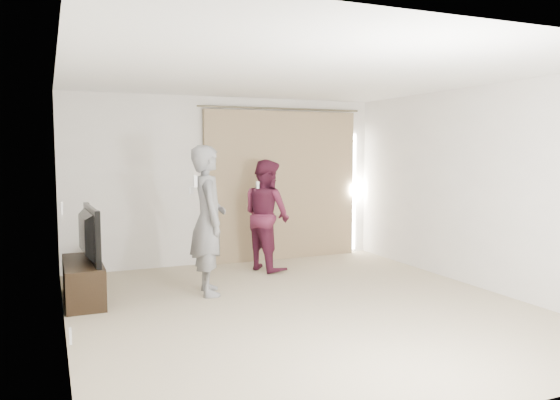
% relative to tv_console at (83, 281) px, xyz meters
% --- Properties ---
extents(floor, '(5.50, 5.50, 0.00)m').
position_rel_tv_console_xyz_m(floor, '(2.27, -1.28, -0.24)').
color(floor, '#C2B292').
rests_on(floor, ground).
extents(wall_back, '(5.00, 0.04, 2.60)m').
position_rel_tv_console_xyz_m(wall_back, '(2.27, 1.47, 1.06)').
color(wall_back, silver).
rests_on(wall_back, ground).
extents(wall_left, '(0.04, 5.50, 2.60)m').
position_rel_tv_console_xyz_m(wall_left, '(-0.23, -1.28, 1.06)').
color(wall_left, silver).
rests_on(wall_left, ground).
extents(ceiling, '(5.00, 5.50, 0.01)m').
position_rel_tv_console_xyz_m(ceiling, '(2.27, -1.28, 2.36)').
color(ceiling, white).
rests_on(ceiling, wall_back).
extents(curtain, '(2.80, 0.11, 2.46)m').
position_rel_tv_console_xyz_m(curtain, '(3.18, 1.40, 0.97)').
color(curtain, tan).
rests_on(curtain, ground).
extents(tv_console, '(0.42, 1.22, 0.47)m').
position_rel_tv_console_xyz_m(tv_console, '(0.00, 0.00, 0.00)').
color(tv_console, black).
rests_on(tv_console, ground).
extents(tv, '(0.20, 1.13, 0.65)m').
position_rel_tv_console_xyz_m(tv, '(0.00, 0.00, 0.56)').
color(tv, black).
rests_on(tv, tv_console).
extents(scratching_post, '(0.35, 0.35, 0.46)m').
position_rel_tv_console_xyz_m(scratching_post, '(0.20, 1.12, -0.05)').
color(scratching_post, tan).
rests_on(scratching_post, ground).
extents(person_man, '(0.52, 0.72, 1.84)m').
position_rel_tv_console_xyz_m(person_man, '(1.46, -0.27, 0.68)').
color(person_man, slate).
rests_on(person_man, ground).
extents(person_woman, '(0.82, 0.94, 1.64)m').
position_rel_tv_console_xyz_m(person_woman, '(2.62, 0.72, 0.59)').
color(person_woman, '#52192F').
rests_on(person_woman, ground).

